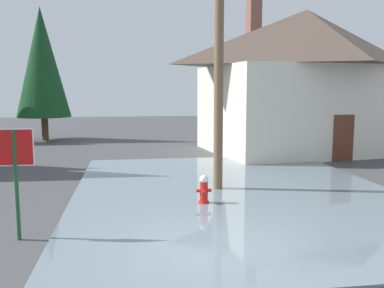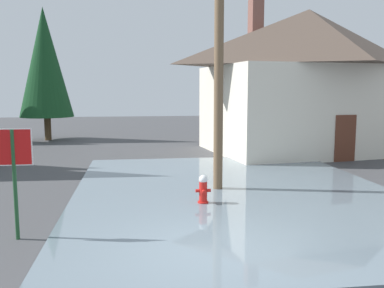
{
  "view_description": "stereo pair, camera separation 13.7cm",
  "coord_description": "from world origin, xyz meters",
  "px_view_note": "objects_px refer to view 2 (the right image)",
  "views": [
    {
      "loc": [
        -1.58,
        -7.53,
        3.12
      ],
      "look_at": [
        0.28,
        5.02,
        1.43
      ],
      "focal_mm": 39.21,
      "sensor_mm": 36.0,
      "label": 1
    },
    {
      "loc": [
        -1.44,
        -7.55,
        3.12
      ],
      "look_at": [
        0.28,
        5.02,
        1.43
      ],
      "focal_mm": 39.21,
      "sensor_mm": 36.0,
      "label": 2
    }
  ],
  "objects_px": {
    "stop_sign_near": "(14,161)",
    "pine_tree_far_center": "(45,63)",
    "fire_hydrant": "(203,190)",
    "house": "(307,79)",
    "utility_pole": "(219,46)"
  },
  "relations": [
    {
      "from": "stop_sign_near",
      "to": "pine_tree_far_center",
      "type": "distance_m",
      "value": 17.92
    },
    {
      "from": "fire_hydrant",
      "to": "house",
      "type": "height_order",
      "value": "house"
    },
    {
      "from": "fire_hydrant",
      "to": "utility_pole",
      "type": "xyz_separation_m",
      "value": [
        0.71,
        1.55,
        3.95
      ]
    },
    {
      "from": "fire_hydrant",
      "to": "house",
      "type": "relative_size",
      "value": 0.08
    },
    {
      "from": "stop_sign_near",
      "to": "utility_pole",
      "type": "relative_size",
      "value": 0.28
    },
    {
      "from": "house",
      "to": "stop_sign_near",
      "type": "bearing_deg",
      "value": -134.53
    },
    {
      "from": "utility_pole",
      "to": "pine_tree_far_center",
      "type": "height_order",
      "value": "utility_pole"
    },
    {
      "from": "fire_hydrant",
      "to": "stop_sign_near",
      "type": "bearing_deg",
      "value": -154.43
    },
    {
      "from": "house",
      "to": "fire_hydrant",
      "type": "bearing_deg",
      "value": -126.32
    },
    {
      "from": "stop_sign_near",
      "to": "house",
      "type": "relative_size",
      "value": 0.22
    },
    {
      "from": "stop_sign_near",
      "to": "fire_hydrant",
      "type": "height_order",
      "value": "stop_sign_near"
    },
    {
      "from": "fire_hydrant",
      "to": "house",
      "type": "bearing_deg",
      "value": 53.68
    },
    {
      "from": "stop_sign_near",
      "to": "pine_tree_far_center",
      "type": "height_order",
      "value": "pine_tree_far_center"
    },
    {
      "from": "fire_hydrant",
      "to": "utility_pole",
      "type": "relative_size",
      "value": 0.1
    },
    {
      "from": "pine_tree_far_center",
      "to": "fire_hydrant",
      "type": "bearing_deg",
      "value": -65.52
    }
  ]
}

